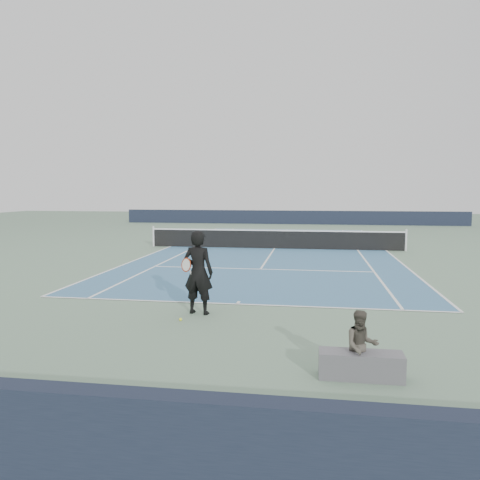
# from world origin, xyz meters

# --- Properties ---
(ground) EXTENTS (80.00, 80.00, 0.00)m
(ground) POSITION_xyz_m (0.00, 0.00, 0.00)
(ground) COLOR slate
(court_surface) EXTENTS (10.97, 23.77, 0.01)m
(court_surface) POSITION_xyz_m (0.00, 0.00, 0.01)
(court_surface) COLOR #3C6A8E
(court_surface) RESTS_ON ground
(tennis_net) EXTENTS (12.90, 0.10, 1.07)m
(tennis_net) POSITION_xyz_m (0.00, 0.00, 0.50)
(tennis_net) COLOR silver
(tennis_net) RESTS_ON ground
(windscreen_far) EXTENTS (30.00, 0.25, 1.20)m
(windscreen_far) POSITION_xyz_m (0.00, 17.88, 0.60)
(windscreen_far) COLOR black
(windscreen_far) RESTS_ON ground
(windscreen_near) EXTENTS (30.00, 0.25, 1.20)m
(windscreen_near) POSITION_xyz_m (0.00, -19.88, 0.60)
(windscreen_near) COLOR black
(windscreen_near) RESTS_ON ground
(tennis_player) EXTENTS (0.87, 0.65, 2.00)m
(tennis_player) POSITION_xyz_m (-0.77, -12.90, 1.00)
(tennis_player) COLOR black
(tennis_player) RESTS_ON ground
(tennis_ball) EXTENTS (0.07, 0.07, 0.07)m
(tennis_ball) POSITION_xyz_m (-1.02, -13.59, 0.03)
(tennis_ball) COLOR yellow
(tennis_ball) RESTS_ON ground
(spectator_bench) EXTENTS (1.34, 0.59, 1.11)m
(spectator_bench) POSITION_xyz_m (2.67, -16.29, 0.38)
(spectator_bench) COLOR #5A585D
(spectator_bench) RESTS_ON ground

